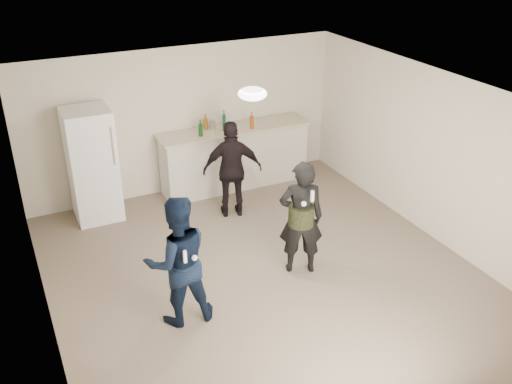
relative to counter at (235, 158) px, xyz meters
name	(u,v)px	position (x,y,z in m)	size (l,w,h in m)	color
floor	(262,273)	(-0.78, -2.67, -0.53)	(6.00, 6.00, 0.00)	#6B5B4C
ceiling	(263,96)	(-0.78, -2.67, 1.98)	(6.00, 6.00, 0.00)	silver
wall_back	(184,120)	(-0.78, 0.33, 0.72)	(6.00, 6.00, 0.00)	beige
wall_front	(420,334)	(-0.78, -5.67, 0.72)	(6.00, 6.00, 0.00)	beige
wall_left	(36,241)	(-3.53, -2.67, 0.72)	(6.00, 6.00, 0.00)	beige
wall_right	(431,155)	(1.97, -2.67, 0.72)	(6.00, 6.00, 0.00)	beige
counter	(235,158)	(0.00, 0.00, 0.00)	(2.60, 0.56, 1.05)	beige
counter_top	(234,129)	(0.00, 0.00, 0.55)	(2.68, 0.64, 0.04)	beige
fridge	(92,165)	(-2.45, -0.07, 0.38)	(0.70, 0.70, 1.80)	white
fridge_handle	(113,146)	(-2.17, -0.44, 0.78)	(0.02, 0.02, 0.60)	silver
ceiling_dome	(252,94)	(-0.78, -2.37, 1.93)	(0.36, 0.36, 0.16)	white
shaker	(213,125)	(-0.36, 0.09, 0.65)	(0.08, 0.08, 0.17)	#B6B7BB
man	(178,261)	(-2.09, -3.09, 0.29)	(0.80, 0.62, 1.64)	#102243
woman	(301,218)	(-0.29, -2.81, 0.29)	(0.59, 0.39, 1.62)	black
camo_shorts	(301,215)	(-0.29, -2.81, 0.32)	(0.34, 0.34, 0.28)	#2D3719
spectator	(232,170)	(-0.47, -0.97, 0.27)	(0.93, 0.39, 1.59)	black
remote_man	(185,256)	(-2.09, -3.37, 0.53)	(0.04, 0.04, 0.15)	white
nunchuk_man	(194,258)	(-1.97, -3.34, 0.45)	(0.07, 0.07, 0.07)	white
remote_woman	(312,196)	(-0.29, -3.06, 0.72)	(0.04, 0.04, 0.15)	silver
nunchuk_woman	(304,204)	(-0.39, -3.03, 0.62)	(0.07, 0.07, 0.07)	silver
bottle_cluster	(223,125)	(-0.23, -0.04, 0.67)	(0.99, 0.39, 0.28)	#124126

